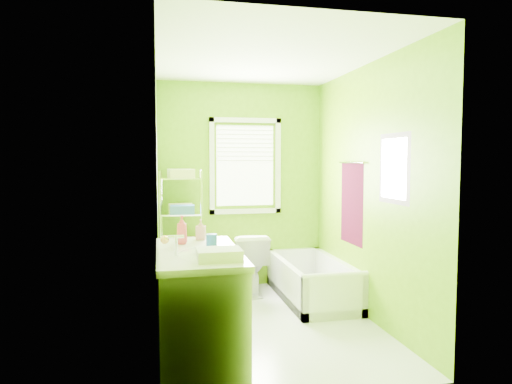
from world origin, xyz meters
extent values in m
plane|color=silver|center=(0.00, 0.00, 0.00)|extent=(2.90, 2.90, 0.00)
cube|color=#629907|center=(0.00, 1.45, 1.30)|extent=(2.10, 0.04, 2.60)
cube|color=#629907|center=(0.00, -1.45, 1.30)|extent=(2.10, 0.04, 2.60)
cube|color=#629907|center=(-1.05, 0.00, 1.30)|extent=(0.04, 2.90, 2.60)
cube|color=#629907|center=(1.05, 0.00, 1.30)|extent=(0.04, 2.90, 2.60)
cube|color=white|center=(0.00, 0.00, 2.60)|extent=(2.10, 2.90, 0.04)
cube|color=white|center=(0.05, 1.44, 1.55)|extent=(0.74, 0.01, 1.01)
cube|color=white|center=(0.05, 1.42, 0.97)|extent=(0.92, 0.05, 0.06)
cube|color=white|center=(0.05, 1.42, 2.13)|extent=(0.92, 0.05, 0.06)
cube|color=white|center=(-0.38, 1.42, 1.55)|extent=(0.06, 0.05, 1.22)
cube|color=white|center=(0.48, 1.42, 1.55)|extent=(0.06, 0.05, 1.22)
cube|color=white|center=(0.05, 1.42, 1.84)|extent=(0.72, 0.02, 0.50)
cube|color=white|center=(-1.04, -1.00, 1.00)|extent=(0.02, 0.80, 2.00)
sphere|color=gold|center=(-1.00, -0.67, 1.00)|extent=(0.07, 0.07, 0.07)
cube|color=#44071F|center=(1.04, 0.35, 1.15)|extent=(0.02, 0.58, 0.90)
cylinder|color=silver|center=(1.02, 0.35, 1.60)|extent=(0.02, 0.62, 0.02)
cube|color=#CC5972|center=(1.04, -0.55, 1.55)|extent=(0.02, 0.54, 0.64)
cube|color=white|center=(1.03, -0.55, 1.55)|extent=(0.01, 0.44, 0.54)
cube|color=white|center=(0.70, 0.69, 0.05)|extent=(0.71, 1.51, 0.10)
cube|color=white|center=(0.38, 0.69, 0.23)|extent=(0.07, 1.51, 0.45)
cube|color=white|center=(1.01, 0.69, 0.23)|extent=(0.07, 1.51, 0.45)
cube|color=white|center=(0.70, -0.03, 0.23)|extent=(0.71, 0.07, 0.45)
cube|color=white|center=(0.70, 1.41, 0.23)|extent=(0.71, 0.07, 0.45)
cylinder|color=white|center=(0.70, -0.03, 0.45)|extent=(0.71, 0.07, 0.07)
cylinder|color=#1215AF|center=(0.70, 0.28, 0.13)|extent=(0.32, 0.32, 0.06)
cylinder|color=yellow|center=(0.70, 0.28, 0.18)|extent=(0.30, 0.30, 0.05)
cube|color=#1215AF|center=(0.73, 0.40, 0.23)|extent=(0.23, 0.10, 0.20)
imported|color=white|center=(0.04, 1.10, 0.37)|extent=(0.47, 0.76, 0.74)
cube|color=silver|center=(-0.75, -0.80, 0.44)|extent=(0.60, 1.21, 0.88)
cube|color=silver|center=(-0.75, -0.80, 0.90)|extent=(0.63, 1.24, 0.05)
ellipsoid|color=white|center=(-0.73, -0.96, 0.90)|extent=(0.42, 0.54, 0.15)
cylinder|color=silver|center=(-0.92, -0.96, 1.00)|extent=(0.03, 0.03, 0.16)
cylinder|color=silver|center=(-0.92, -0.96, 1.07)|extent=(0.12, 0.02, 0.02)
imported|color=#E24258|center=(-0.86, -0.50, 1.05)|extent=(0.12, 0.12, 0.24)
imported|color=#CD8598|center=(-0.68, -0.32, 1.02)|extent=(0.10, 0.10, 0.18)
cylinder|color=#1B56B2|center=(-0.63, -0.65, 0.98)|extent=(0.09, 0.09, 0.10)
cube|color=silver|center=(-0.63, -1.17, 0.97)|extent=(0.31, 0.24, 0.08)
cylinder|color=silver|center=(-1.03, 1.04, 0.75)|extent=(0.02, 0.02, 1.50)
cylinder|color=silver|center=(-1.01, 1.33, 0.75)|extent=(0.02, 0.02, 1.50)
cylinder|color=silver|center=(-0.55, 1.01, 0.75)|extent=(0.02, 0.02, 1.50)
cylinder|color=silver|center=(-0.53, 1.29, 0.75)|extent=(0.02, 0.02, 1.50)
cube|color=silver|center=(-0.78, 1.17, 0.14)|extent=(0.52, 0.34, 0.02)
cube|color=silver|center=(-0.78, 1.17, 0.56)|extent=(0.52, 0.34, 0.02)
cube|color=silver|center=(-0.78, 1.17, 0.99)|extent=(0.52, 0.34, 0.02)
cube|color=silver|center=(-0.78, 1.17, 1.41)|extent=(0.52, 0.34, 0.02)
cube|color=#E2DF8A|center=(-0.76, 1.07, 1.47)|extent=(0.29, 0.21, 0.10)
cube|color=silver|center=(-0.79, 1.28, 1.47)|extent=(0.29, 0.21, 0.10)
cube|color=#3363B9|center=(-0.77, 1.07, 1.05)|extent=(0.29, 0.21, 0.10)
cube|color=#E2DF8A|center=(-0.78, 1.28, 1.05)|extent=(0.29, 0.21, 0.10)
cube|color=#3363B9|center=(-0.76, 1.09, 0.62)|extent=(0.29, 0.21, 0.10)
cube|color=#CB8A90|center=(-0.75, 1.29, 0.62)|extent=(0.29, 0.21, 0.10)
cube|color=#CB8A90|center=(-0.53, 1.15, 0.30)|extent=(0.04, 0.26, 0.47)
camera|label=1|loc=(-1.04, -4.30, 1.63)|focal=32.00mm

